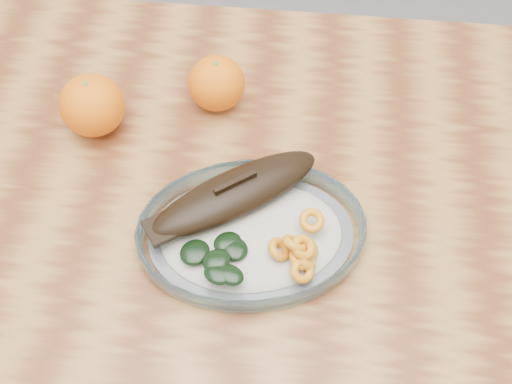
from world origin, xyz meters
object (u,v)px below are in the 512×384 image
plated_meal (251,230)px  orange_right (217,83)px  dining_table (178,238)px  orange_left (92,105)px

plated_meal → orange_right: orange_right is taller
dining_table → orange_left: orange_left is taller
dining_table → orange_left: 0.23m
dining_table → orange_right: size_ratio=14.38×
dining_table → orange_left: size_ratio=13.06×
plated_meal → orange_left: orange_left is taller
dining_table → orange_right: orange_right is taller
orange_left → orange_right: (0.17, 0.06, -0.00)m
plated_meal → orange_right: (-0.07, 0.23, 0.02)m
dining_table → plated_meal: size_ratio=1.94×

